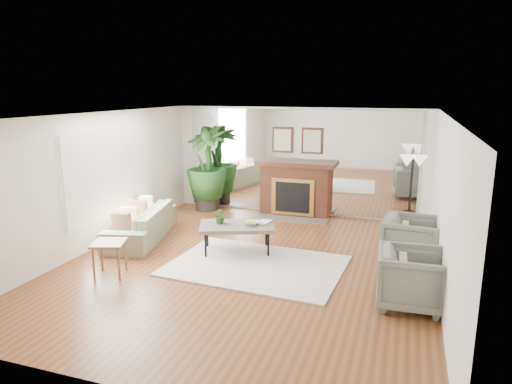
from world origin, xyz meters
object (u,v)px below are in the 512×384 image
(fireplace, at_px, (295,188))
(armchair_back, at_px, (411,241))
(side_table, at_px, (109,247))
(coffee_table, at_px, (237,227))
(floor_lamp, at_px, (413,167))
(potted_ficus, at_px, (207,166))
(sofa, at_px, (141,224))
(armchair_front, at_px, (411,278))

(fireplace, relative_size, armchair_back, 2.24)
(armchair_back, xyz_separation_m, side_table, (-4.53, -2.00, 0.05))
(fireplace, height_order, coffee_table, fireplace)
(coffee_table, distance_m, floor_lamp, 3.70)
(fireplace, bearing_deg, side_table, -113.82)
(fireplace, bearing_deg, potted_ficus, -175.79)
(side_table, distance_m, floor_lamp, 5.86)
(coffee_table, bearing_deg, floor_lamp, 34.79)
(sofa, height_order, armchair_back, armchair_back)
(side_table, xyz_separation_m, potted_ficus, (-0.22, 4.22, 0.63))
(armchair_front, xyz_separation_m, floor_lamp, (-0.04, 3.25, 1.00))
(armchair_back, bearing_deg, fireplace, 53.35)
(coffee_table, height_order, armchair_front, armchair_front)
(sofa, bearing_deg, potted_ficus, 160.20)
(fireplace, distance_m, coffee_table, 2.80)
(coffee_table, bearing_deg, armchair_front, -22.03)
(floor_lamp, bearing_deg, potted_ficus, 173.14)
(fireplace, distance_m, armchair_front, 4.76)
(armchair_front, bearing_deg, armchair_back, -3.04)
(fireplace, height_order, armchair_front, fireplace)
(coffee_table, height_order, potted_ficus, potted_ficus)
(armchair_back, relative_size, potted_ficus, 0.44)
(side_table, bearing_deg, potted_ficus, 93.02)
(floor_lamp, bearing_deg, side_table, -140.86)
(fireplace, bearing_deg, sofa, -132.56)
(sofa, bearing_deg, side_table, 3.61)
(potted_ficus, bearing_deg, floor_lamp, -6.86)
(potted_ficus, bearing_deg, coffee_table, -55.88)
(side_table, bearing_deg, floor_lamp, 39.14)
(armchair_front, height_order, floor_lamp, floor_lamp)
(fireplace, relative_size, floor_lamp, 1.25)
(fireplace, bearing_deg, coffee_table, -97.97)
(armchair_back, relative_size, side_table, 1.47)
(sofa, bearing_deg, armchair_back, 80.09)
(side_table, height_order, potted_ficus, potted_ficus)
(side_table, xyz_separation_m, floor_lamp, (4.49, 3.65, 0.93))
(fireplace, distance_m, floor_lamp, 2.76)
(sofa, relative_size, armchair_back, 2.39)
(coffee_table, distance_m, side_table, 2.23)
(coffee_table, bearing_deg, sofa, 177.15)
(potted_ficus, height_order, floor_lamp, potted_ficus)
(coffee_table, height_order, side_table, side_table)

